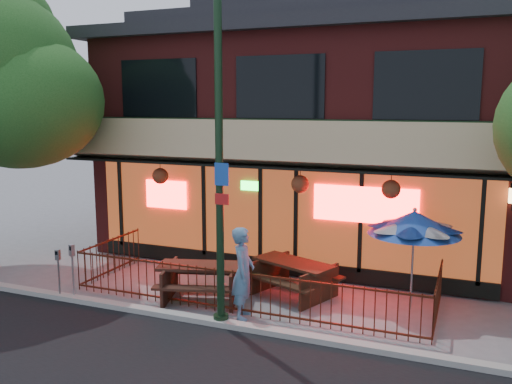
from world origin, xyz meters
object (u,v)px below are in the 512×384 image
(street_light, at_px, (219,176))
(parking_meter_near, at_px, (72,262))
(parking_meter_far, at_px, (58,266))
(patio_umbrella, at_px, (414,223))
(picnic_table_left, at_px, (202,277))
(pedestrian, at_px, (243,273))
(picnic_table_right, at_px, (294,273))

(street_light, bearing_deg, parking_meter_near, 179.96)
(parking_meter_far, bearing_deg, patio_umbrella, 17.70)
(street_light, relative_size, picnic_table_left, 2.96)
(pedestrian, xyz_separation_m, parking_meter_far, (-4.49, -0.58, -0.19))
(picnic_table_left, height_order, patio_umbrella, patio_umbrella)
(parking_meter_near, bearing_deg, street_light, -0.04)
(parking_meter_near, bearing_deg, pedestrian, 6.89)
(street_light, bearing_deg, patio_umbrella, 33.84)
(patio_umbrella, height_order, parking_meter_near, patio_umbrella)
(picnic_table_left, xyz_separation_m, patio_umbrella, (4.62, 1.31, 1.41))
(patio_umbrella, distance_m, parking_meter_far, 8.27)
(picnic_table_left, height_order, picnic_table_right, picnic_table_left)
(picnic_table_right, relative_size, parking_meter_near, 1.80)
(pedestrian, relative_size, parking_meter_far, 1.67)
(picnic_table_left, distance_m, parking_meter_far, 3.40)
(pedestrian, distance_m, parking_meter_near, 4.17)
(picnic_table_left, relative_size, pedestrian, 1.18)
(picnic_table_right, xyz_separation_m, parking_meter_far, (-5.09, -2.28, 0.25))
(pedestrian, bearing_deg, parking_meter_far, 82.76)
(picnic_table_right, height_order, patio_umbrella, patio_umbrella)
(street_light, height_order, picnic_table_right, street_light)
(street_light, distance_m, picnic_table_right, 3.51)
(picnic_table_left, xyz_separation_m, parking_meter_near, (-2.83, -1.10, 0.34))
(picnic_table_left, distance_m, patio_umbrella, 5.00)
(street_light, relative_size, parking_meter_near, 5.25)
(pedestrian, bearing_deg, patio_umbrella, -74.58)
(picnic_table_left, relative_size, parking_meter_far, 1.98)
(picnic_table_left, bearing_deg, patio_umbrella, 15.83)
(parking_meter_far, bearing_deg, street_light, 1.05)
(patio_umbrella, distance_m, parking_meter_near, 7.90)
(pedestrian, distance_m, parking_meter_far, 4.54)
(picnic_table_left, bearing_deg, parking_meter_far, -159.64)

